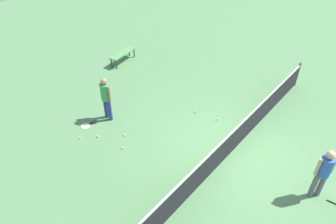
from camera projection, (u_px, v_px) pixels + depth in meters
The scene contains 12 objects.
ground_plane at pixel (234, 149), 10.23m from camera, with size 40.00×40.00×0.00m, color #4C7A4C.
court_net at pixel (236, 137), 9.92m from camera, with size 10.09×0.09×1.07m.
player_near_side at pixel (106, 96), 10.88m from camera, with size 0.35×0.52×1.70m.
player_far_side at pixel (324, 170), 8.15m from camera, with size 0.48×0.48×1.70m.
tennis_racket_near_player at pixel (86, 126), 11.13m from camera, with size 0.60×0.35×0.03m.
tennis_ball_near_player at pixel (124, 135), 10.71m from camera, with size 0.07×0.07×0.07m, color #C6E033.
tennis_ball_by_net at pixel (217, 119), 11.39m from camera, with size 0.07×0.07×0.07m, color #C6E033.
tennis_ball_midcourt at pixel (80, 138), 10.59m from camera, with size 0.07×0.07×0.07m, color #C6E033.
tennis_ball_baseline at pixel (195, 111), 11.76m from camera, with size 0.07×0.07×0.07m, color #C6E033.
tennis_ball_stray_left at pixel (97, 136), 10.66m from camera, with size 0.07×0.07×0.07m, color #C6E033.
tennis_ball_stray_right at pixel (123, 148), 10.20m from camera, with size 0.07×0.07×0.07m, color #C6E033.
courtside_bench at pixel (123, 54), 14.65m from camera, with size 1.54×0.60×0.48m.
Camera 1 is at (7.05, 3.05, 7.20)m, focal length 33.37 mm.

